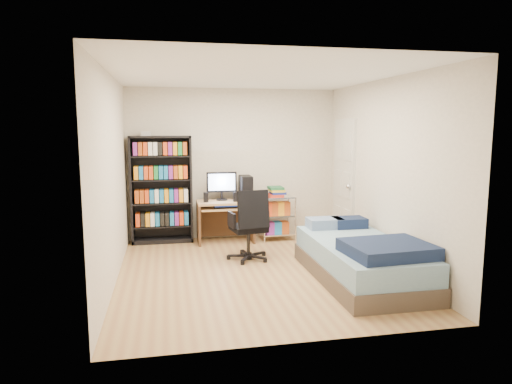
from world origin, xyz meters
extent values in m
cube|color=tan|center=(0.00, 0.00, -0.02)|extent=(3.50, 4.00, 0.04)
cube|color=white|center=(0.00, 0.00, 2.52)|extent=(3.50, 4.00, 0.04)
cube|color=beige|center=(0.00, 2.02, 1.25)|extent=(3.50, 0.04, 2.50)
cube|color=beige|center=(0.00, -2.02, 1.25)|extent=(3.50, 0.04, 2.50)
cube|color=beige|center=(-1.77, 0.00, 1.25)|extent=(0.04, 4.00, 2.50)
cube|color=beige|center=(1.77, 0.00, 1.25)|extent=(0.04, 4.00, 2.50)
cube|color=black|center=(-1.20, 1.84, 0.86)|extent=(0.97, 0.32, 1.73)
cube|color=black|center=(-1.20, 1.84, 0.27)|extent=(0.91, 0.30, 0.02)
cube|color=#B24917|center=(-1.20, 1.83, 0.39)|extent=(0.84, 0.26, 0.21)
cube|color=black|center=(-1.20, 1.84, 0.65)|extent=(0.91, 0.30, 0.02)
cube|color=#1C7AC9|center=(-1.20, 1.83, 0.77)|extent=(0.84, 0.26, 0.21)
cube|color=black|center=(-1.20, 1.84, 1.03)|extent=(0.91, 0.30, 0.02)
cube|color=orange|center=(-1.20, 1.83, 1.15)|extent=(0.84, 0.26, 0.21)
cube|color=black|center=(-1.20, 1.84, 1.40)|extent=(0.91, 0.30, 0.02)
cube|color=#1C8339|center=(-1.20, 1.83, 1.53)|extent=(0.84, 0.26, 0.21)
cube|color=silver|center=(-1.41, 1.84, 1.76)|extent=(0.15, 0.14, 0.07)
cube|color=tan|center=(-0.19, 1.64, 0.66)|extent=(0.91, 0.50, 0.04)
cube|color=#37291E|center=(-0.63, 1.64, 0.32)|extent=(0.04, 0.50, 0.64)
cube|color=#37291E|center=(0.25, 1.64, 0.32)|extent=(0.04, 0.50, 0.64)
cube|color=#37291E|center=(-0.19, 1.87, 0.34)|extent=(0.87, 0.03, 0.59)
cube|color=tan|center=(-0.19, 1.57, 0.57)|extent=(0.82, 0.41, 0.02)
cube|color=black|center=(-0.19, 1.55, 0.59)|extent=(0.40, 0.14, 0.02)
cube|color=black|center=(-0.24, 1.74, 0.98)|extent=(0.49, 0.05, 0.33)
cube|color=#CCE0FF|center=(-0.24, 1.71, 0.98)|extent=(0.44, 0.01, 0.27)
cube|color=black|center=(0.15, 1.68, 0.88)|extent=(0.18, 0.38, 0.40)
cube|color=black|center=(-0.51, 1.59, 0.76)|extent=(0.07, 0.07, 0.15)
cube|color=black|center=(-0.04, 1.55, 0.76)|extent=(0.07, 0.07, 0.15)
cylinder|color=black|center=(0.00, 0.60, 0.25)|extent=(0.05, 0.05, 0.36)
cube|color=black|center=(0.00, 0.60, 0.45)|extent=(0.52, 0.52, 0.08)
cube|color=black|center=(0.03, 0.39, 0.76)|extent=(0.45, 0.21, 0.52)
cube|color=black|center=(-0.24, 0.56, 0.59)|extent=(0.08, 0.29, 0.21)
cube|color=black|center=(0.24, 0.63, 0.59)|extent=(0.08, 0.29, 0.21)
cylinder|color=silver|center=(0.42, 1.45, 0.36)|extent=(0.03, 0.03, 0.73)
cylinder|color=silver|center=(0.95, 1.48, 0.36)|extent=(0.03, 0.03, 0.73)
cylinder|color=silver|center=(0.40, 1.82, 0.36)|extent=(0.03, 0.03, 0.73)
cylinder|color=silver|center=(0.93, 1.85, 0.36)|extent=(0.03, 0.03, 0.73)
cube|color=silver|center=(0.67, 1.65, 0.10)|extent=(0.55, 0.41, 0.02)
cube|color=silver|center=(0.67, 1.65, 0.42)|extent=(0.55, 0.41, 0.02)
cube|color=silver|center=(0.67, 1.65, 0.72)|extent=(0.55, 0.41, 0.02)
cube|color=#B62D1A|center=(0.67, 1.65, 0.81)|extent=(0.25, 0.30, 0.17)
cube|color=#4F423A|center=(1.20, -0.52, 0.11)|extent=(1.06, 2.13, 0.21)
cube|color=#7FA7BE|center=(1.20, -0.52, 0.34)|extent=(1.02, 2.08, 0.26)
cube|color=#142040|center=(1.25, -1.11, 0.53)|extent=(0.95, 0.81, 0.15)
cube|color=#8BA3C5|center=(1.04, 0.33, 0.54)|extent=(0.48, 0.32, 0.14)
cube|color=#142040|center=(1.39, 0.31, 0.54)|extent=(0.45, 0.32, 0.14)
cube|color=#402814|center=(1.20, -0.58, 0.48)|extent=(0.30, 0.23, 0.02)
cube|color=silver|center=(1.73, 1.35, 1.00)|extent=(0.05, 0.80, 2.00)
sphere|color=silver|center=(1.67, 1.03, 0.95)|extent=(0.08, 0.08, 0.08)
camera|label=1|loc=(-1.11, -5.61, 1.86)|focal=32.00mm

